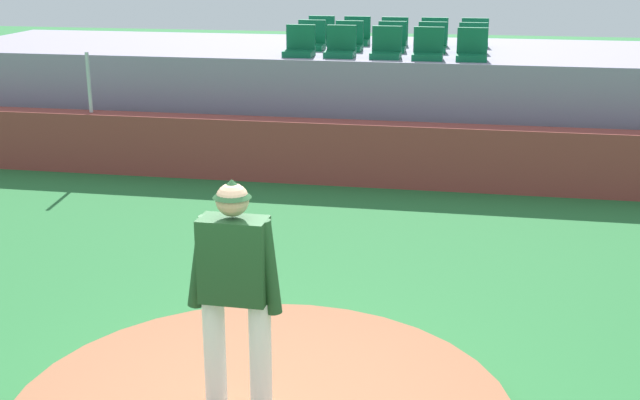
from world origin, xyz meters
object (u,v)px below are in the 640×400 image
stadium_chair_0 (300,46)px  stadium_chair_6 (349,41)px  stadium_chair_4 (472,50)px  stadium_chair_13 (434,37)px  stadium_chair_10 (321,35)px  stadium_chair_8 (432,43)px  stadium_chair_12 (394,37)px  stadium_chair_9 (473,44)px  stadium_chair_3 (428,49)px  stadium_chair_2 (386,48)px  pitcher (235,279)px  stadium_chair_7 (392,42)px  stadium_chair_14 (474,38)px  stadium_chair_1 (341,47)px  stadium_chair_5 (311,40)px  stadium_chair_11 (357,36)px

stadium_chair_0 → stadium_chair_6: (0.68, 0.88, 0.00)m
stadium_chair_4 → stadium_chair_13: bearing=-69.4°
stadium_chair_10 → stadium_chair_13: size_ratio=1.00×
stadium_chair_6 → stadium_chair_8: same height
stadium_chair_10 → stadium_chair_12: same height
stadium_chair_9 → stadium_chair_10: (-2.77, 0.93, 0.00)m
stadium_chair_3 → stadium_chair_10: size_ratio=1.00×
stadium_chair_3 → stadium_chair_10: 2.78m
stadium_chair_2 → stadium_chair_12: size_ratio=1.00×
pitcher → stadium_chair_0: size_ratio=3.53×
stadium_chair_0 → stadium_chair_12: 2.25m
stadium_chair_7 → stadium_chair_10: (-1.41, 0.93, 0.00)m
stadium_chair_9 → stadium_chair_12: 1.66m
stadium_chair_7 → stadium_chair_12: same height
stadium_chair_7 → stadium_chair_9: 1.37m
stadium_chair_10 → stadium_chair_14: same height
stadium_chair_1 → stadium_chair_10: size_ratio=1.00×
stadium_chair_3 → stadium_chair_5: same height
stadium_chair_1 → stadium_chair_8: bearing=-148.3°
stadium_chair_1 → stadium_chair_6: 0.85m
stadium_chair_3 → stadium_chair_7: 1.14m
stadium_chair_4 → stadium_chair_13: same height
stadium_chair_2 → stadium_chair_12: (-0.04, 1.76, 0.00)m
pitcher → stadium_chair_10: 10.09m
stadium_chair_14 → stadium_chair_7: bearing=33.6°
stadium_chair_6 → stadium_chair_14: same height
stadium_chair_3 → stadium_chair_1: bearing=-2.3°
stadium_chair_0 → stadium_chair_3: (2.10, -0.03, 0.00)m
stadium_chair_8 → stadium_chair_10: (-2.09, 0.91, 0.00)m
stadium_chair_1 → stadium_chair_14: bearing=-140.2°
stadium_chair_5 → stadium_chair_12: same height
pitcher → stadium_chair_4: size_ratio=3.53×
stadium_chair_7 → stadium_chair_3: bearing=126.3°
stadium_chair_12 → stadium_chair_7: bearing=92.8°
stadium_chair_10 → stadium_chair_14: size_ratio=1.00×
stadium_chair_7 → stadium_chair_13: size_ratio=1.00×
stadium_chair_3 → stadium_chair_9: (0.69, 0.92, 0.00)m
stadium_chair_2 → stadium_chair_8: bearing=-127.2°
stadium_chair_4 → stadium_chair_9: same height
stadium_chair_8 → stadium_chair_5: bearing=-0.0°
stadium_chair_9 → stadium_chair_0: bearing=17.8°
stadium_chair_14 → stadium_chair_0: bearing=32.8°
stadium_chair_6 → stadium_chair_13: same height
stadium_chair_9 → stadium_chair_10: bearing=-18.5°
stadium_chair_1 → stadium_chair_13: bearing=-128.7°
stadium_chair_3 → stadium_chair_11: bearing=-52.6°
pitcher → stadium_chair_1: size_ratio=3.53×
stadium_chair_5 → stadium_chair_13: bearing=-156.9°
stadium_chair_4 → stadium_chair_11: (-2.10, 1.84, 0.00)m
stadium_chair_2 → stadium_chair_13: same height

